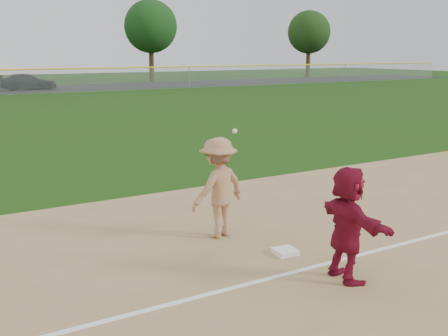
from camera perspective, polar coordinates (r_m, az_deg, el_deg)
ground at (r=9.83m, az=4.67°, el=-8.98°), size 160.00×160.00×0.00m
foul_line at (r=9.23m, az=7.67°, el=-10.29°), size 60.00×0.10×0.01m
first_base at (r=9.92m, az=6.23°, el=-8.43°), size 0.42×0.42×0.08m
base_runner at (r=8.75m, az=12.45°, el=-5.56°), size 0.80×1.72×1.79m
car_right at (r=54.05m, az=-19.32°, el=8.27°), size 5.11×2.37×1.44m
first_base_play at (r=10.52m, az=-0.57°, el=-2.01°), size 1.36×1.06×2.13m
tree_3 at (r=66.20m, az=-7.47°, el=14.07°), size 6.00×6.00×9.19m
tree_4 at (r=76.71m, az=8.63°, el=13.48°), size 5.60×5.60×8.67m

